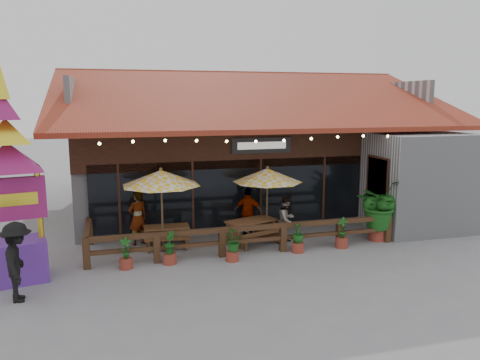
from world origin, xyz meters
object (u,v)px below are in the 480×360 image
object	(u,v)px
picnic_table_right	(251,227)
thai_sign_tower	(8,162)
umbrella_right	(267,176)
picnic_table_left	(167,233)
pedestrian	(17,262)
tropical_plant	(379,206)
umbrella_left	(161,178)

from	to	relation	value
picnic_table_right	thai_sign_tower	xyz separation A→B (m)	(-7.02, -1.58, 2.68)
umbrella_right	thai_sign_tower	bearing A→B (deg)	-166.03
picnic_table_right	picnic_table_left	bearing A→B (deg)	173.83
picnic_table_left	pedestrian	distance (m)	5.13
picnic_table_left	thai_sign_tower	bearing A→B (deg)	-155.86
umbrella_right	tropical_plant	world-z (taller)	umbrella_right
umbrella_right	picnic_table_right	distance (m)	1.86
umbrella_left	picnic_table_left	bearing A→B (deg)	59.00
picnic_table_right	tropical_plant	world-z (taller)	tropical_plant
picnic_table_right	tropical_plant	distance (m)	4.45
umbrella_left	tropical_plant	world-z (taller)	umbrella_left
umbrella_right	picnic_table_right	world-z (taller)	umbrella_right
umbrella_right	picnic_table_right	size ratio (longest dim) A/B	1.50
pedestrian	umbrella_right	bearing A→B (deg)	-72.35
pedestrian	thai_sign_tower	bearing A→B (deg)	5.29
thai_sign_tower	tropical_plant	size ratio (longest dim) A/B	2.85
umbrella_right	thai_sign_tower	size ratio (longest dim) A/B	0.51
pedestrian	umbrella_left	bearing A→B (deg)	-57.68
umbrella_right	umbrella_left	bearing A→B (deg)	-175.56
picnic_table_right	thai_sign_tower	distance (m)	7.68
umbrella_right	picnic_table_right	bearing A→B (deg)	-153.97
thai_sign_tower	picnic_table_right	bearing A→B (deg)	12.70
umbrella_right	pedestrian	world-z (taller)	umbrella_right
tropical_plant	pedestrian	xyz separation A→B (m)	(-11.04, -2.09, -0.25)
picnic_table_right	pedestrian	size ratio (longest dim) A/B	1.05
umbrella_right	picnic_table_left	xyz separation A→B (m)	(-3.49, -0.03, -1.76)
thai_sign_tower	pedestrian	bearing A→B (deg)	-78.37
thai_sign_tower	tropical_plant	xyz separation A→B (m)	(11.33, 0.71, -1.99)
umbrella_left	pedestrian	xyz separation A→B (m)	(-3.77, -3.02, -1.38)
picnic_table_left	umbrella_left	bearing A→B (deg)	-121.00
umbrella_right	picnic_table_left	bearing A→B (deg)	-179.50
umbrella_left	pedestrian	size ratio (longest dim) A/B	1.69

